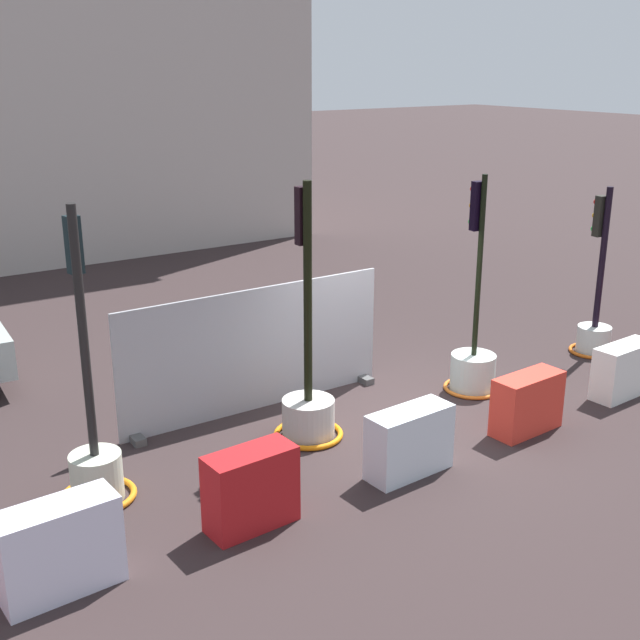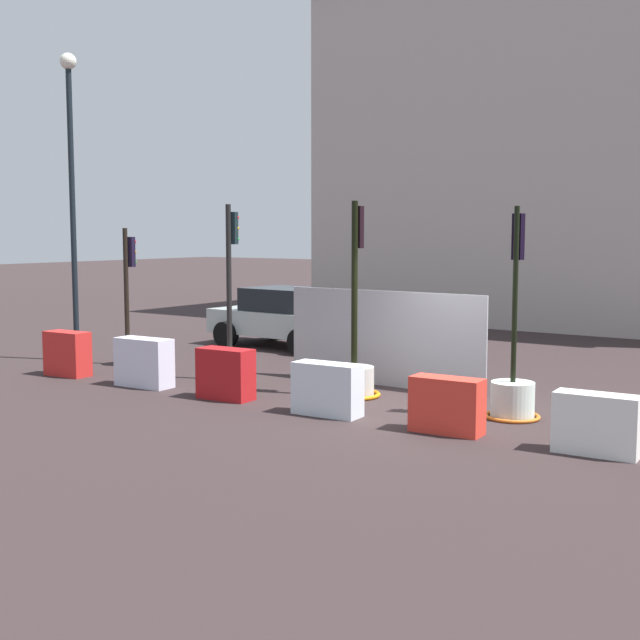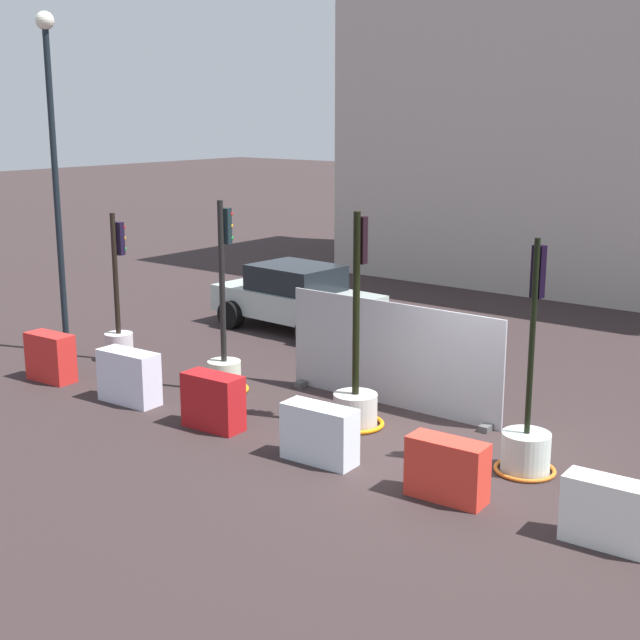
% 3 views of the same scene
% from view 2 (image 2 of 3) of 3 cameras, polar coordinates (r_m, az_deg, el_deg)
% --- Properties ---
extents(ground_plane, '(120.00, 120.00, 0.00)m').
position_cam_2_polar(ground_plane, '(14.02, 7.41, -5.98)').
color(ground_plane, '#312626').
extents(traffic_light_0, '(0.56, 0.56, 2.99)m').
position_cam_2_polar(traffic_light_0, '(18.79, -12.97, -1.00)').
color(traffic_light_0, silver).
rests_on(traffic_light_0, ground_plane).
extents(traffic_light_1, '(0.88, 0.88, 3.44)m').
position_cam_2_polar(traffic_light_1, '(16.53, -6.16, -2.23)').
color(traffic_light_1, beige).
rests_on(traffic_light_1, ground_plane).
extents(traffic_light_2, '(0.94, 0.94, 3.44)m').
position_cam_2_polar(traffic_light_2, '(14.80, 2.35, -3.27)').
color(traffic_light_2, '#BAB6AE').
rests_on(traffic_light_2, ground_plane).
extents(traffic_light_3, '(0.87, 0.87, 3.30)m').
position_cam_2_polar(traffic_light_3, '(13.43, 13.02, -4.56)').
color(traffic_light_3, silver).
rests_on(traffic_light_3, ground_plane).
extents(construction_barrier_0, '(0.98, 0.49, 0.90)m').
position_cam_2_polar(construction_barrier_0, '(17.67, -16.85, -2.21)').
color(construction_barrier_0, red).
rests_on(construction_barrier_0, ground_plane).
extents(construction_barrier_1, '(1.16, 0.51, 0.92)m').
position_cam_2_polar(construction_barrier_1, '(16.08, -11.91, -2.85)').
color(construction_barrier_1, silver).
rests_on(construction_barrier_1, ground_plane).
extents(construction_barrier_2, '(1.02, 0.50, 0.89)m').
position_cam_2_polar(construction_barrier_2, '(14.65, -6.46, -3.67)').
color(construction_barrier_2, '#AD171A').
rests_on(construction_barrier_2, ground_plane).
extents(construction_barrier_3, '(1.14, 0.49, 0.84)m').
position_cam_2_polar(construction_barrier_3, '(13.30, 0.50, -4.74)').
color(construction_barrier_3, silver).
rests_on(construction_barrier_3, ground_plane).
extents(construction_barrier_4, '(1.07, 0.48, 0.81)m').
position_cam_2_polar(construction_barrier_4, '(12.29, 8.65, -5.77)').
color(construction_barrier_4, red).
rests_on(construction_barrier_4, ground_plane).
extents(construction_barrier_5, '(1.11, 0.46, 0.81)m').
position_cam_2_polar(construction_barrier_5, '(11.58, 18.35, -6.76)').
color(construction_barrier_5, white).
rests_on(construction_barrier_5, ground_plane).
extents(car_silver_hatchback, '(4.07, 2.30, 1.50)m').
position_cam_2_polar(car_silver_hatchback, '(21.10, -2.32, 0.19)').
color(car_silver_hatchback, '#ADBAB6').
rests_on(car_silver_hatchback, ground_plane).
extents(building_main_facade, '(16.74, 7.41, 11.25)m').
position_cam_2_polar(building_main_facade, '(28.37, 17.45, 11.31)').
color(building_main_facade, '#B3A8A1').
rests_on(building_main_facade, ground_plane).
extents(street_lamp_post, '(0.36, 0.36, 6.80)m').
position_cam_2_polar(street_lamp_post, '(19.61, -16.60, 9.85)').
color(street_lamp_post, black).
rests_on(street_lamp_post, ground_plane).
extents(site_fence_panel, '(4.19, 0.50, 1.81)m').
position_cam_2_polar(site_fence_panel, '(15.82, 4.35, -1.41)').
color(site_fence_panel, '#A0A2AA').
rests_on(site_fence_panel, ground_plane).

